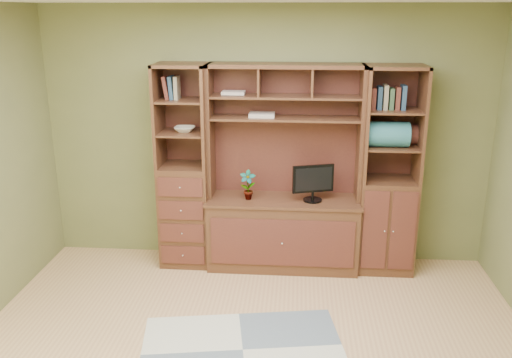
# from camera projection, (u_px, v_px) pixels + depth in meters

# --- Properties ---
(room) EXTENTS (4.60, 4.10, 2.64)m
(room) POSITION_uv_depth(u_px,v_px,m) (247.00, 204.00, 3.60)
(room) COLOR tan
(room) RESTS_ON ground
(center_hutch) EXTENTS (1.54, 0.53, 2.05)m
(center_hutch) POSITION_uv_depth(u_px,v_px,m) (284.00, 171.00, 5.31)
(center_hutch) COLOR #4D2C1B
(center_hutch) RESTS_ON ground
(left_tower) EXTENTS (0.50, 0.45, 2.05)m
(left_tower) POSITION_uv_depth(u_px,v_px,m) (184.00, 167.00, 5.43)
(left_tower) COLOR #4D2C1B
(left_tower) RESTS_ON ground
(right_tower) EXTENTS (0.55, 0.45, 2.05)m
(right_tower) POSITION_uv_depth(u_px,v_px,m) (389.00, 172.00, 5.27)
(right_tower) COLOR #4D2C1B
(right_tower) RESTS_ON ground
(rug) EXTENTS (1.72, 1.29, 0.01)m
(rug) POSITION_uv_depth(u_px,v_px,m) (243.00, 350.00, 4.21)
(rug) COLOR #9FA4A4
(rug) RESTS_ON ground
(monitor) EXTENTS (0.45, 0.30, 0.51)m
(monitor) POSITION_uv_depth(u_px,v_px,m) (313.00, 176.00, 5.27)
(monitor) COLOR black
(monitor) RESTS_ON center_hutch
(orchid) EXTENTS (0.16, 0.11, 0.30)m
(orchid) POSITION_uv_depth(u_px,v_px,m) (248.00, 185.00, 5.35)
(orchid) COLOR #995433
(orchid) RESTS_ON center_hutch
(magazines) EXTENTS (0.25, 0.18, 0.04)m
(magazines) POSITION_uv_depth(u_px,v_px,m) (262.00, 115.00, 5.26)
(magazines) COLOR #BFAEA2
(magazines) RESTS_ON center_hutch
(bowl) EXTENTS (0.20, 0.20, 0.05)m
(bowl) POSITION_uv_depth(u_px,v_px,m) (185.00, 129.00, 5.31)
(bowl) COLOR silver
(bowl) RESTS_ON left_tower
(blanket_teal) EXTENTS (0.41, 0.24, 0.24)m
(blanket_teal) POSITION_uv_depth(u_px,v_px,m) (387.00, 134.00, 5.12)
(blanket_teal) COLOR #2C6974
(blanket_teal) RESTS_ON right_tower
(blanket_red) EXTENTS (0.34, 0.19, 0.19)m
(blanket_red) POSITION_uv_depth(u_px,v_px,m) (399.00, 134.00, 5.24)
(blanket_red) COLOR brown
(blanket_red) RESTS_ON right_tower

